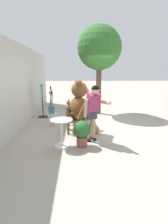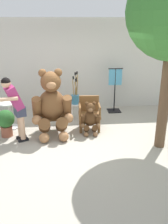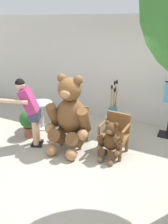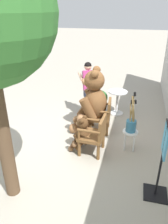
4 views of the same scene
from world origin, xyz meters
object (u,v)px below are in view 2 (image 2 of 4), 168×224
Objects in this scene: potted_plant at (6,121)px; clothing_display_stand at (115,89)px; brush_bucket at (75,97)px; person_visitor at (15,104)px; white_stool at (75,107)px; wooden_chair_left at (52,113)px; round_side_table at (10,112)px; wooden_chair_right at (89,112)px; teddy_bear_small at (90,118)px; teddy_bear_large at (52,104)px.

clothing_display_stand is at bearing 26.95° from potted_plant.
person_visitor is at bearing -138.42° from brush_bucket.
white_stool is 0.30m from brush_bucket.
white_stool is at bearing 49.23° from wooden_chair_left.
clothing_display_stand is (1.26, 0.54, 0.06)m from brush_bucket.
white_stool is 1.83m from round_side_table.
brush_bucket is at bearing 113.26° from wooden_chair_right.
wooden_chair_left is 1.04× the size of teddy_bear_small.
clothing_display_stand is at bearing 34.01° from wooden_chair_left.
white_stool is (-0.32, 1.03, -0.05)m from teddy_bear_small.
brush_bucket is 1.37× the size of potted_plant.
person_visitor is at bearing -138.37° from white_stool.
wooden_chair_right is 1.04× the size of teddy_bear_small.
clothing_display_stand is at bearing 34.01° from person_visitor.
wooden_chair_right is at bearing -66.54° from white_stool.
round_side_table is (-0.31, 0.80, -0.47)m from person_visitor.
potted_plant is (-0.01, -0.51, -0.05)m from round_side_table.
wooden_chair_left is 0.98m from white_stool.
teddy_bear_large is 1.99× the size of teddy_bear_small.
white_stool is 1.42m from clothing_display_stand.
teddy_bear_small is at bearing -0.74° from potted_plant.
potted_plant is (-2.09, -0.26, -0.07)m from wooden_chair_right.
teddy_bear_large is at bearing -121.82° from white_stool.
wooden_chair_right is 0.55× the size of person_visitor.
potted_plant is (-1.77, -1.00, 0.04)m from white_stool.
potted_plant is 0.50× the size of clothing_display_stand.
wooden_chair_left is at bearing -145.99° from clothing_display_stand.
wooden_chair_right reaches higher than white_stool.
wooden_chair_left is 1.16m from potted_plant.
white_stool is (0.63, 1.01, -0.45)m from teddy_bear_large.
person_visitor reaches higher than wooden_chair_right.
white_stool is at bearing 113.46° from wooden_chair_right.
wooden_chair_left is 1.15m from round_side_table.
brush_bucket reaches higher than teddy_bear_small.
round_side_table is (-1.12, 0.25, -0.01)m from wooden_chair_left.
teddy_bear_large is (0.01, -0.27, 0.35)m from wooden_chair_left.
round_side_table is at bearing -164.44° from white_stool.
clothing_display_stand is (0.94, 1.28, 0.26)m from wooden_chair_right.
white_stool is at bearing 58.18° from teddy_bear_large.
teddy_bear_large is 3.59× the size of white_stool.
white_stool is at bearing -156.80° from clothing_display_stand.
teddy_bear_small is 0.89× the size of brush_bucket.
teddy_bear_small is at bearing -16.71° from wooden_chair_left.
teddy_bear_large is 1.30m from round_side_table.
potted_plant is at bearing 138.08° from person_visitor.
potted_plant is at bearing -91.27° from round_side_table.
white_stool is at bearing 29.48° from potted_plant.
teddy_bear_small is 1.15× the size of round_side_table.
round_side_table is at bearing 88.73° from potted_plant.
teddy_bear_small is at bearing -121.05° from clothing_display_stand.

